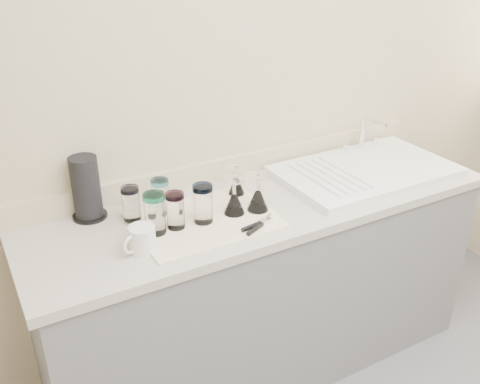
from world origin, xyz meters
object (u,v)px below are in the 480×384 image
tumbler_blue (175,210)px  paper_towel_roll (86,189)px  goblet_front_right (258,198)px  sink_unit (365,170)px  goblet_back_right (236,184)px  tumbler_magenta (155,213)px  tumbler_lavender (203,203)px  tumbler_teal (131,204)px  goblet_front_left (234,201)px  white_mug (142,239)px  tumbler_cyan (161,196)px  can_opener (258,225)px

tumbler_blue → paper_towel_roll: 0.37m
tumbler_blue → goblet_front_right: bearing=-5.2°
sink_unit → goblet_back_right: bearing=170.7°
sink_unit → tumbler_magenta: (-1.06, -0.04, 0.07)m
tumbler_lavender → paper_towel_roll: 0.46m
tumbler_blue → goblet_back_right: 0.37m
tumbler_lavender → goblet_back_right: (0.23, 0.15, -0.04)m
sink_unit → tumbler_teal: (-1.11, 0.10, 0.06)m
paper_towel_roll → goblet_front_left: bearing=-27.5°
tumbler_magenta → paper_towel_roll: size_ratio=0.63×
tumbler_magenta → white_mug: (-0.09, -0.09, -0.04)m
tumbler_blue → goblet_front_right: goblet_front_right is taller
goblet_front_left → goblet_front_right: (0.10, -0.02, 0.00)m
tumbler_lavender → tumbler_magenta: bearing=176.5°
goblet_front_right → paper_towel_roll: (-0.61, 0.29, 0.06)m
paper_towel_roll → goblet_back_right: bearing=-11.0°
tumbler_magenta → tumbler_blue: size_ratio=1.12×
tumbler_cyan → tumbler_magenta: tumbler_magenta is taller
goblet_back_right → paper_towel_roll: size_ratio=0.50×
tumbler_magenta → goblet_front_left: size_ratio=1.06×
tumbler_cyan → paper_towel_roll: paper_towel_roll is taller
tumbler_teal → tumbler_blue: 0.19m
goblet_back_right → tumbler_teal: bearing=-179.7°
tumbler_cyan → goblet_back_right: size_ratio=1.12×
goblet_front_left → white_mug: size_ratio=1.07×
paper_towel_roll → white_mug: bearing=-74.4°
goblet_back_right → goblet_front_right: goblet_front_right is taller
sink_unit → white_mug: bearing=-174.0°
goblet_front_left → can_opener: bearing=-80.3°
goblet_back_right → goblet_front_left: size_ratio=0.84×
tumbler_magenta → goblet_front_right: size_ratio=1.02×
tumbler_cyan → paper_towel_roll: (-0.26, 0.12, 0.05)m
tumbler_lavender → goblet_front_left: bearing=0.6°
tumbler_teal → tumbler_blue: tumbler_blue is taller
goblet_front_right → tumbler_magenta: bearing=175.7°
tumbler_teal → goblet_front_left: (0.38, -0.15, -0.02)m
tumbler_magenta → can_opener: size_ratio=1.10×
goblet_back_right → goblet_front_left: goblet_front_left is taller
paper_towel_roll → tumbler_cyan: bearing=-24.3°
tumbler_blue → goblet_back_right: (0.34, 0.14, -0.03)m
sink_unit → can_opener: size_ratio=5.56×
goblet_front_left → goblet_front_right: goblet_front_right is taller
tumbler_cyan → white_mug: tumbler_cyan is taller
tumbler_magenta → white_mug: tumbler_magenta is taller
goblet_back_right → paper_towel_roll: (-0.61, 0.12, 0.08)m
tumbler_teal → goblet_back_right: tumbler_teal is taller
sink_unit → tumbler_teal: size_ratio=5.78×
white_mug → paper_towel_roll: size_ratio=0.56×
goblet_front_right → can_opener: (-0.07, -0.12, -0.04)m
tumbler_cyan → tumbler_magenta: 0.16m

